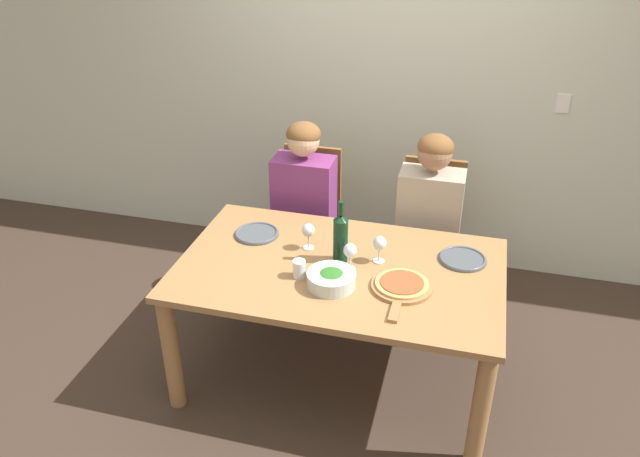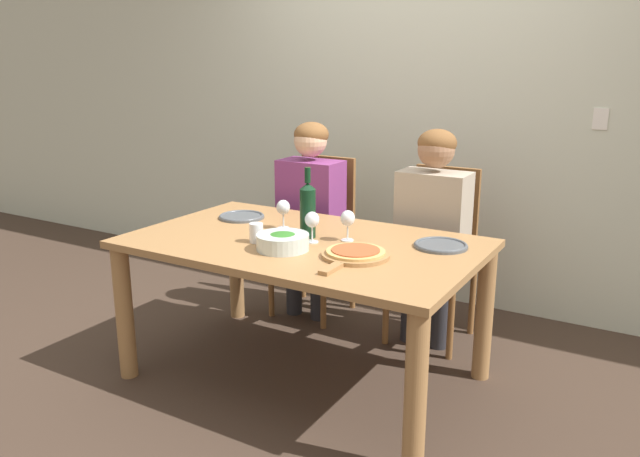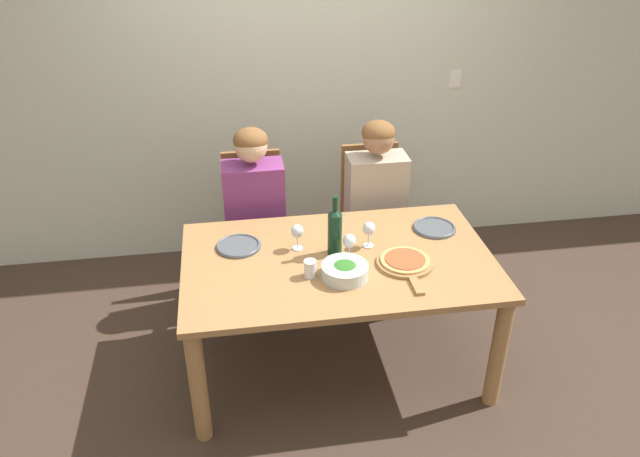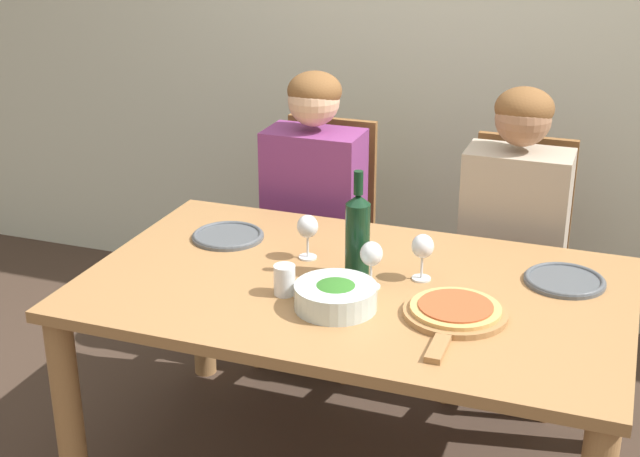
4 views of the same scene
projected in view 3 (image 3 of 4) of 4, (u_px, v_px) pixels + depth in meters
ground_plane at (337, 360)px, 3.73m from camera, size 40.00×40.00×0.00m
back_wall at (302, 71)px, 4.28m from camera, size 10.00×0.06×2.70m
dining_table at (338, 275)px, 3.42m from camera, size 1.68×1.02×0.73m
chair_left at (255, 223)px, 4.13m from camera, size 0.42×0.42×0.98m
chair_right at (371, 214)px, 4.24m from camera, size 0.42×0.42×0.98m
person_woman at (254, 202)px, 3.93m from camera, size 0.47×0.51×1.21m
person_man at (376, 194)px, 4.03m from camera, size 0.47×0.51×1.21m
wine_bottle at (335, 230)px, 3.35m from camera, size 0.08×0.08×0.35m
broccoli_bowl at (346, 271)px, 3.20m from camera, size 0.24×0.24×0.08m
dinner_plate_left at (238, 246)px, 3.46m from camera, size 0.25×0.25×0.02m
dinner_plate_right at (434, 228)px, 3.64m from camera, size 0.25×0.25×0.02m
pizza_on_board at (405, 262)px, 3.31m from camera, size 0.30×0.44×0.04m
wine_glass_left at (297, 232)px, 3.40m from camera, size 0.07×0.07×0.15m
wine_glass_right at (369, 230)px, 3.43m from camera, size 0.07×0.07×0.15m
wine_glass_centre at (349, 242)px, 3.31m from camera, size 0.07×0.07×0.15m
water_tumbler at (310, 269)px, 3.20m from camera, size 0.07×0.07×0.09m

